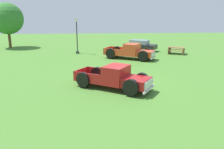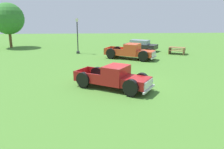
# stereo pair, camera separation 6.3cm
# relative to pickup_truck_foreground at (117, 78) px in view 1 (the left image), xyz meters

# --- Properties ---
(ground_plane) EXTENTS (80.00, 80.00, 0.00)m
(ground_plane) POSITION_rel_pickup_truck_foreground_xyz_m (0.51, 1.17, -0.71)
(ground_plane) COLOR #477A2D
(pickup_truck_foreground) EXTENTS (5.01, 4.05, 1.48)m
(pickup_truck_foreground) POSITION_rel_pickup_truck_foreground_xyz_m (0.00, 0.00, 0.00)
(pickup_truck_foreground) COLOR maroon
(pickup_truck_foreground) RESTS_ON ground_plane
(pickup_truck_behind_left) EXTENTS (5.41, 4.04, 1.58)m
(pickup_truck_behind_left) POSITION_rel_pickup_truck_foreground_xyz_m (2.46, 9.59, 0.04)
(pickup_truck_behind_left) COLOR #D14723
(pickup_truck_behind_left) RESTS_ON ground_plane
(sedan_distant_a) EXTENTS (4.24, 3.53, 1.33)m
(sedan_distant_a) POSITION_rel_pickup_truck_foreground_xyz_m (4.28, 15.04, -0.01)
(sedan_distant_a) COLOR black
(sedan_distant_a) RESTS_ON ground_plane
(lamp_post_near) EXTENTS (0.36, 0.36, 4.07)m
(lamp_post_near) POSITION_rel_pickup_truck_foreground_xyz_m (-3.41, 13.45, 1.42)
(lamp_post_near) COLOR #2D2D33
(lamp_post_near) RESTS_ON ground_plane
(picnic_table) EXTENTS (2.29, 2.16, 0.78)m
(picnic_table) POSITION_rel_pickup_truck_foreground_xyz_m (8.03, 12.34, -0.21)
(picnic_table) COLOR olive
(picnic_table) RESTS_ON ground_plane
(oak_tree_east) EXTENTS (4.16, 4.16, 5.96)m
(oak_tree_east) POSITION_rel_pickup_truck_foreground_xyz_m (-12.97, 18.89, 3.16)
(oak_tree_east) COLOR brown
(oak_tree_east) RESTS_ON ground_plane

